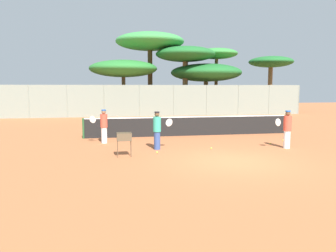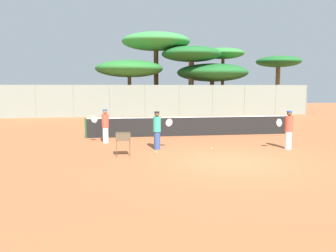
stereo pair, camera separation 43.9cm
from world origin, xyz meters
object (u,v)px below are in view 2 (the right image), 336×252
player_white_outfit (105,126)px  player_red_cap (157,130)px  tennis_net (192,126)px  ball_cart (123,138)px  player_yellow_shirt (289,129)px

player_white_outfit → player_red_cap: (2.27, -2.02, 0.01)m
tennis_net → player_red_cap: player_red_cap is taller
ball_cart → player_white_outfit: bearing=104.2°
tennis_net → player_yellow_shirt: size_ratio=6.94×
tennis_net → player_yellow_shirt: (3.27, -4.37, 0.30)m
player_white_outfit → ball_cart: size_ratio=1.74×
tennis_net → player_red_cap: 4.32m
player_red_cap → ball_cart: bearing=-139.8°
player_white_outfit → tennis_net: bearing=-157.8°
tennis_net → player_yellow_shirt: player_yellow_shirt is taller
tennis_net → player_red_cap: bearing=-122.8°
player_red_cap → player_yellow_shirt: player_yellow_shirt is taller
player_white_outfit → player_red_cap: 3.04m
player_white_outfit → ball_cart: bearing=107.3°
player_yellow_shirt → ball_cart: bearing=-9.6°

